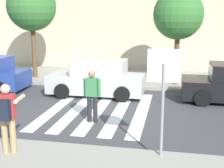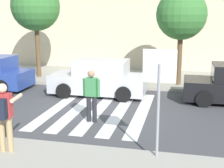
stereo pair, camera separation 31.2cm
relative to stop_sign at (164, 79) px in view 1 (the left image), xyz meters
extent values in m
plane|color=#424244|center=(-2.45, 3.44, -2.01)|extent=(120.00, 120.00, 0.00)
cube|color=#9E998C|center=(-2.45, 9.44, -1.94)|extent=(60.00, 4.80, 0.14)
cube|color=beige|center=(-2.45, 13.84, 0.50)|extent=(56.00, 4.00, 5.01)
cube|color=silver|center=(-4.05, 3.64, -2.00)|extent=(0.44, 5.20, 0.01)
cube|color=silver|center=(-3.25, 3.64, -2.00)|extent=(0.44, 5.20, 0.01)
cube|color=silver|center=(-2.45, 3.64, -2.00)|extent=(0.44, 5.20, 0.01)
cube|color=silver|center=(-1.65, 3.64, -2.00)|extent=(0.44, 5.20, 0.01)
cube|color=silver|center=(-0.85, 3.64, -2.00)|extent=(0.44, 5.20, 0.01)
cylinder|color=gray|center=(0.00, -0.01, -0.75)|extent=(0.07, 0.07, 2.23)
cube|color=white|center=(0.00, 0.00, 0.32)|extent=(0.76, 0.03, 0.76)
cube|color=red|center=(0.00, 0.02, 0.32)|extent=(0.66, 0.02, 0.66)
cylinder|color=tan|center=(-3.75, -0.60, -1.43)|extent=(0.15, 0.15, 0.88)
cylinder|color=tan|center=(-3.55, -0.57, -1.43)|extent=(0.15, 0.15, 0.88)
cube|color=#B73333|center=(-3.65, -0.59, -0.69)|extent=(0.41, 0.29, 0.60)
sphere|color=beige|center=(-3.65, -0.59, -0.26)|extent=(0.23, 0.23, 0.23)
cylinder|color=beige|center=(-3.92, -0.40, -0.55)|extent=(0.18, 0.59, 0.10)
cylinder|color=beige|center=(-3.44, -0.33, -0.55)|extent=(0.18, 0.59, 0.10)
cube|color=black|center=(-3.71, -0.19, -0.52)|extent=(0.15, 0.12, 0.10)
cube|color=black|center=(-3.62, -0.81, -0.71)|extent=(0.34, 0.24, 0.48)
cylinder|color=#232328|center=(-2.43, 2.34, -1.57)|extent=(0.15, 0.15, 0.88)
cylinder|color=#232328|center=(-2.23, 2.33, -1.57)|extent=(0.15, 0.15, 0.88)
cube|color=#3D844C|center=(-2.33, 2.34, -0.83)|extent=(0.39, 0.26, 0.60)
sphere|color=#A37556|center=(-2.33, 2.34, -0.40)|extent=(0.23, 0.23, 0.23)
cylinder|color=#3D844C|center=(-2.57, 2.35, -0.85)|extent=(0.10, 0.10, 0.58)
cylinder|color=#3D844C|center=(-2.09, 2.32, -0.85)|extent=(0.10, 0.10, 0.58)
cube|color=slate|center=(-7.38, 5.74, -0.78)|extent=(0.10, 1.50, 0.51)
cylinder|color=black|center=(-7.23, 6.59, -1.69)|extent=(0.64, 0.22, 0.64)
cube|color=#B7BABF|center=(-3.04, 5.74, -1.48)|extent=(4.10, 1.70, 0.76)
cube|color=#B7BABF|center=(-2.89, 5.74, -0.78)|extent=(2.20, 1.56, 0.64)
cube|color=slate|center=(-3.96, 5.74, -0.78)|extent=(0.10, 1.50, 0.54)
cube|color=slate|center=(-1.92, 5.74, -0.78)|extent=(0.10, 1.50, 0.51)
cylinder|color=black|center=(-4.31, 4.89, -1.69)|extent=(0.64, 0.22, 0.64)
cylinder|color=black|center=(-4.31, 6.59, -1.69)|extent=(0.64, 0.22, 0.64)
cylinder|color=black|center=(-1.77, 4.89, -1.69)|extent=(0.64, 0.22, 0.64)
cylinder|color=black|center=(-1.77, 6.59, -1.69)|extent=(0.64, 0.22, 0.64)
cube|color=slate|center=(1.71, 5.74, -0.78)|extent=(0.10, 1.50, 0.54)
cylinder|color=black|center=(1.36, 4.89, -1.69)|extent=(0.64, 0.22, 0.64)
cylinder|color=black|center=(1.36, 6.59, -1.69)|extent=(0.64, 0.22, 0.64)
cylinder|color=brown|center=(-7.09, 8.29, -0.40)|extent=(0.24, 0.24, 2.94)
sphere|color=#387533|center=(-7.09, 8.29, 1.83)|extent=(2.53, 2.53, 2.53)
cylinder|color=brown|center=(0.32, 8.02, -0.57)|extent=(0.24, 0.24, 2.60)
sphere|color=#387533|center=(0.32, 8.02, 1.43)|extent=(2.33, 2.33, 2.33)
camera|label=1|loc=(0.21, -7.07, 1.47)|focal=50.00mm
camera|label=2|loc=(0.51, -7.00, 1.47)|focal=50.00mm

